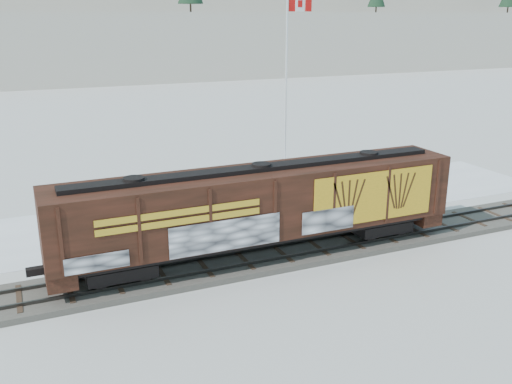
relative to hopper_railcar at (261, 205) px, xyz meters
name	(u,v)px	position (x,y,z in m)	size (l,w,h in m)	color
ground	(316,251)	(3.06, 0.01, -2.88)	(500.00, 500.00, 0.00)	white
rail_track	(316,248)	(3.06, 0.01, -2.73)	(50.00, 3.40, 0.43)	#59544C
parking_strip	(257,207)	(3.06, 7.51, -2.86)	(40.00, 8.00, 0.03)	white
hillside	(50,3)	(3.01, 139.80, 11.50)	(360.00, 110.00, 93.00)	white
hopper_railcar	(261,205)	(0.00, 0.00, 0.00)	(19.71, 3.06, 4.36)	black
flagpole	(287,113)	(7.53, 12.40, 1.98)	(2.30, 0.90, 12.88)	silver
car_silver	(114,219)	(-5.79, 6.76, -2.12)	(1.73, 4.30, 1.46)	silver
car_white	(192,214)	(-1.65, 5.76, -2.06)	(1.66, 4.77, 1.57)	silver
car_dark	(395,181)	(12.98, 6.82, -2.12)	(2.03, 4.99, 1.45)	black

